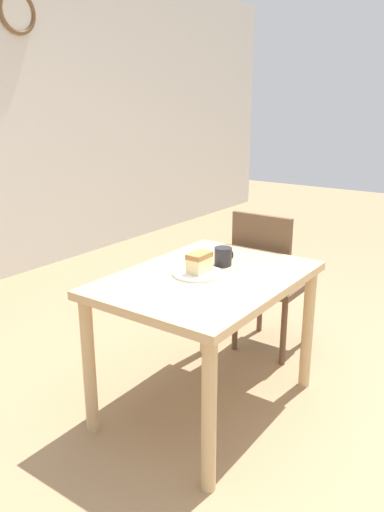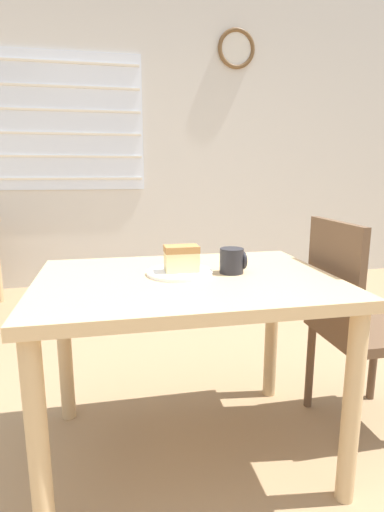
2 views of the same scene
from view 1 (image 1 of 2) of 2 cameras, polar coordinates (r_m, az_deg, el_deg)
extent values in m
plane|color=#997A56|center=(2.50, 10.66, -20.07)|extent=(14.00, 14.00, 0.00)
torus|color=brown|center=(4.75, -19.35, 24.86)|extent=(0.36, 0.04, 0.36)
cylinder|color=silver|center=(4.76, -19.40, 24.85)|extent=(0.30, 0.01, 0.30)
cube|color=tan|center=(2.38, 1.76, -2.68)|extent=(1.05, 0.76, 0.04)
cylinder|color=tan|center=(2.02, 1.96, -17.93)|extent=(0.06, 0.06, 0.67)
cylinder|color=tan|center=(2.77, 13.07, -8.18)|extent=(0.06, 0.06, 0.67)
cylinder|color=tan|center=(2.39, -11.68, -12.29)|extent=(0.06, 0.06, 0.67)
cylinder|color=tan|center=(3.05, 1.51, -5.27)|extent=(0.06, 0.06, 0.67)
cube|color=brown|center=(3.12, 9.21, -3.14)|extent=(0.39, 0.39, 0.04)
cylinder|color=brown|center=(3.29, 12.89, -6.52)|extent=(0.04, 0.04, 0.41)
cylinder|color=brown|center=(3.41, 7.79, -5.33)|extent=(0.04, 0.04, 0.41)
cylinder|color=brown|center=(3.01, 10.41, -8.65)|extent=(0.04, 0.04, 0.41)
cylinder|color=brown|center=(3.14, 4.96, -7.24)|extent=(0.04, 0.04, 0.41)
cube|color=brown|center=(2.89, 7.84, 0.36)|extent=(0.03, 0.37, 0.45)
cylinder|color=white|center=(2.38, 0.65, -2.00)|extent=(0.24, 0.24, 0.01)
cube|color=beige|center=(2.37, 0.84, -1.03)|extent=(0.12, 0.08, 0.07)
cube|color=#A3703D|center=(2.35, 0.84, 0.06)|extent=(0.12, 0.08, 0.02)
cylinder|color=#232328|center=(2.51, 3.57, -0.05)|extent=(0.09, 0.09, 0.09)
torus|color=#232328|center=(2.54, 4.10, 0.19)|extent=(0.02, 0.07, 0.07)
camera|label=2|loc=(1.67, 38.18, -1.15)|focal=28.00mm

